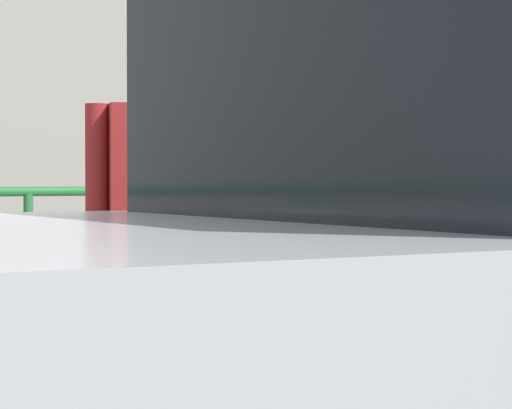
% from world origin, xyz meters
% --- Properties ---
extents(sidewalk_curb, '(36.00, 3.31, 0.13)m').
position_xyz_m(sidewalk_curb, '(0.00, 1.66, 0.06)').
color(sidewalk_curb, '#ADA8A0').
rests_on(sidewalk_curb, ground).
extents(parking_meter, '(0.18, 0.19, 1.60)m').
position_xyz_m(parking_meter, '(0.36, 0.34, 1.30)').
color(parking_meter, slate).
rests_on(parking_meter, sidewalk_curb).
extents(pedestrian_at_meter, '(0.67, 0.46, 1.59)m').
position_xyz_m(pedestrian_at_meter, '(-0.26, 0.55, 1.02)').
color(pedestrian_at_meter, black).
rests_on(pedestrian_at_meter, sidewalk_curb).
extents(background_railing, '(24.06, 0.06, 1.03)m').
position_xyz_m(background_railing, '(-0.00, 3.10, 0.87)').
color(background_railing, '#1E602D').
rests_on(background_railing, sidewalk_curb).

